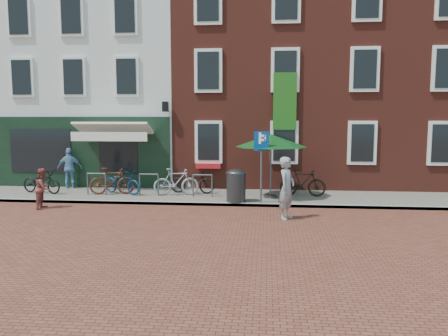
# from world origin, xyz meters

# --- Properties ---
(ground) EXTENTS (80.00, 80.00, 0.00)m
(ground) POSITION_xyz_m (0.00, 0.00, 0.00)
(ground) COLOR brown
(sidewalk) EXTENTS (24.00, 3.00, 0.10)m
(sidewalk) POSITION_xyz_m (1.00, 1.50, 0.05)
(sidewalk) COLOR slate
(sidewalk) RESTS_ON ground
(building_stucco) EXTENTS (8.00, 8.00, 9.00)m
(building_stucco) POSITION_xyz_m (-5.00, 7.00, 4.50)
(building_stucco) COLOR silver
(building_stucco) RESTS_ON ground
(building_brick_mid) EXTENTS (6.00, 8.00, 10.00)m
(building_brick_mid) POSITION_xyz_m (2.00, 7.00, 5.00)
(building_brick_mid) COLOR maroon
(building_brick_mid) RESTS_ON ground
(building_brick_right) EXTENTS (6.00, 8.00, 10.00)m
(building_brick_right) POSITION_xyz_m (8.00, 7.00, 5.00)
(building_brick_right) COLOR maroon
(building_brick_right) RESTS_ON ground
(litter_bin) EXTENTS (0.66, 0.66, 1.21)m
(litter_bin) POSITION_xyz_m (1.79, 0.30, 0.72)
(litter_bin) COLOR #303033
(litter_bin) RESTS_ON sidewalk
(parking_sign) EXTENTS (0.50, 0.08, 2.43)m
(parking_sign) POSITION_xyz_m (2.65, 0.24, 1.78)
(parking_sign) COLOR #4C4C4F
(parking_sign) RESTS_ON sidewalk
(parasol) EXTENTS (2.57, 2.57, 2.38)m
(parasol) POSITION_xyz_m (2.97, 1.30, 2.24)
(parasol) COLOR #4C4C4F
(parasol) RESTS_ON sidewalk
(woman) EXTENTS (0.68, 0.80, 1.85)m
(woman) POSITION_xyz_m (3.43, -1.68, 0.93)
(woman) COLOR gray
(woman) RESTS_ON ground
(boy) EXTENTS (0.56, 0.69, 1.34)m
(boy) POSITION_xyz_m (-4.51, -0.89, 0.67)
(boy) COLOR brown
(boy) RESTS_ON ground
(cafe_person) EXTENTS (1.03, 0.62, 1.65)m
(cafe_person) POSITION_xyz_m (-5.16, 2.60, 0.92)
(cafe_person) COLOR #6B98BE
(cafe_person) RESTS_ON sidewalk
(bicycle_0) EXTENTS (1.82, 1.03, 0.91)m
(bicycle_0) POSITION_xyz_m (-5.72, 1.32, 0.55)
(bicycle_0) COLOR black
(bicycle_0) RESTS_ON sidewalk
(bicycle_1) EXTENTS (1.74, 0.80, 1.01)m
(bicycle_1) POSITION_xyz_m (-2.96, 1.35, 0.60)
(bicycle_1) COLOR #4F2014
(bicycle_1) RESTS_ON sidewalk
(bicycle_2) EXTENTS (1.82, 1.28, 0.91)m
(bicycle_2) POSITION_xyz_m (-2.61, 1.47, 0.55)
(bicycle_2) COLOR #0D2A4F
(bicycle_2) RESTS_ON sidewalk
(bicycle_3) EXTENTS (1.74, 0.82, 1.01)m
(bicycle_3) POSITION_xyz_m (-0.52, 1.42, 0.60)
(bicycle_3) COLOR #959597
(bicycle_3) RESTS_ON sidewalk
(bicycle_4) EXTENTS (1.79, 0.80, 0.91)m
(bicycle_4) POSITION_xyz_m (0.01, 1.88, 0.55)
(bicycle_4) COLOR black
(bicycle_4) RESTS_ON sidewalk
(bicycle_5) EXTENTS (1.72, 0.69, 1.01)m
(bicycle_5) POSITION_xyz_m (4.15, 1.66, 0.60)
(bicycle_5) COLOR black
(bicycle_5) RESTS_ON sidewalk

